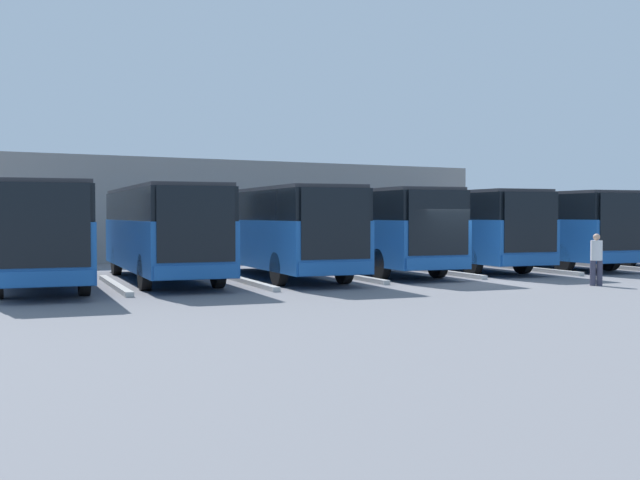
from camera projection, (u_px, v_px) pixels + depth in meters
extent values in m
plane|color=slate|center=(458.00, 283.00, 27.20)|extent=(600.00, 600.00, 0.00)
cube|color=#19519E|center=(595.00, 236.00, 38.14)|extent=(4.14, 11.12, 1.67)
cube|color=black|center=(595.00, 208.00, 38.10)|extent=(4.07, 10.95, 1.02)
cube|color=#333338|center=(595.00, 196.00, 38.08)|extent=(3.97, 10.67, 0.12)
cylinder|color=black|center=(626.00, 255.00, 34.62)|extent=(0.46, 1.14, 1.11)
cylinder|color=black|center=(568.00, 248.00, 41.72)|extent=(0.46, 1.14, 1.11)
cylinder|color=black|center=(531.00, 249.00, 40.88)|extent=(0.46, 1.14, 1.11)
cube|color=#B2B2AD|center=(590.00, 265.00, 35.72)|extent=(1.22, 6.76, 0.15)
cube|color=#19519E|center=(536.00, 238.00, 35.65)|extent=(4.14, 11.12, 1.67)
cube|color=black|center=(536.00, 208.00, 35.61)|extent=(4.07, 10.95, 1.02)
cube|color=black|center=(624.00, 222.00, 30.56)|extent=(2.26, 0.37, 2.19)
cube|color=#19519E|center=(624.00, 258.00, 30.60)|extent=(2.44, 0.42, 0.40)
cube|color=#333338|center=(536.00, 195.00, 35.59)|extent=(3.97, 10.67, 0.12)
cylinder|color=black|center=(609.00, 257.00, 32.96)|extent=(0.46, 1.14, 1.11)
cylinder|color=black|center=(564.00, 258.00, 32.13)|extent=(0.46, 1.14, 1.11)
cylinder|color=black|center=(513.00, 250.00, 39.23)|extent=(0.46, 1.14, 1.11)
cylinder|color=black|center=(473.00, 251.00, 38.39)|extent=(0.46, 1.14, 1.11)
cube|color=#B2B2AD|center=(527.00, 269.00, 33.22)|extent=(1.22, 6.76, 0.15)
cube|color=#19519E|center=(453.00, 239.00, 34.06)|extent=(4.14, 11.12, 1.67)
cube|color=black|center=(453.00, 207.00, 34.01)|extent=(4.07, 10.95, 1.02)
cube|color=black|center=(531.00, 222.00, 28.97)|extent=(2.26, 0.37, 2.19)
cube|color=#19519E|center=(531.00, 260.00, 29.01)|extent=(2.44, 0.42, 0.40)
cube|color=#333338|center=(453.00, 194.00, 34.00)|extent=(3.97, 10.67, 0.12)
cylinder|color=black|center=(523.00, 259.00, 31.37)|extent=(0.46, 1.14, 1.11)
cylinder|color=black|center=(472.00, 261.00, 30.53)|extent=(0.46, 1.14, 1.11)
cylinder|color=black|center=(437.00, 252.00, 37.63)|extent=(0.46, 1.14, 1.11)
cylinder|color=black|center=(393.00, 253.00, 36.80)|extent=(0.46, 1.14, 1.11)
cube|color=#B2B2AD|center=(437.00, 271.00, 31.63)|extent=(1.22, 6.76, 0.15)
cube|color=#19519E|center=(370.00, 240.00, 31.90)|extent=(4.14, 11.12, 1.67)
cube|color=black|center=(370.00, 207.00, 31.86)|extent=(4.07, 10.95, 1.02)
cube|color=black|center=(439.00, 223.00, 26.81)|extent=(2.26, 0.37, 2.19)
cube|color=#19519E|center=(439.00, 264.00, 26.85)|extent=(2.44, 0.42, 0.40)
cube|color=#333338|center=(370.00, 192.00, 31.84)|extent=(3.97, 10.67, 0.12)
cylinder|color=black|center=(438.00, 263.00, 29.21)|extent=(0.46, 1.14, 1.11)
cylinder|color=black|center=(381.00, 264.00, 28.37)|extent=(0.46, 1.14, 1.11)
cylinder|color=black|center=(361.00, 254.00, 35.47)|extent=(0.46, 1.14, 1.11)
cylinder|color=black|center=(313.00, 255.00, 34.64)|extent=(0.46, 1.14, 1.11)
cube|color=#B2B2AD|center=(346.00, 275.00, 29.47)|extent=(1.22, 6.76, 0.15)
cube|color=#19519E|center=(279.00, 243.00, 29.45)|extent=(4.14, 11.12, 1.67)
cube|color=black|center=(279.00, 206.00, 29.41)|extent=(4.07, 10.95, 1.02)
cube|color=black|center=(336.00, 223.00, 24.36)|extent=(2.26, 0.37, 2.19)
cube|color=#19519E|center=(336.00, 269.00, 24.40)|extent=(2.44, 0.42, 0.40)
cube|color=#333338|center=(279.00, 190.00, 29.39)|extent=(3.97, 10.67, 0.12)
cylinder|color=black|center=(344.00, 267.00, 26.76)|extent=(0.46, 1.14, 1.11)
cylinder|color=black|center=(279.00, 269.00, 25.92)|extent=(0.46, 1.14, 1.11)
cylinder|color=black|center=(280.00, 257.00, 33.02)|extent=(0.46, 1.14, 1.11)
cylinder|color=black|center=(226.00, 258.00, 32.19)|extent=(0.46, 1.14, 1.11)
cube|color=#B2B2AD|center=(245.00, 281.00, 27.02)|extent=(1.22, 6.76, 0.15)
cube|color=#19519E|center=(162.00, 244.00, 27.92)|extent=(4.14, 11.12, 1.67)
cube|color=black|center=(162.00, 206.00, 27.88)|extent=(4.07, 10.95, 1.02)
cube|color=black|center=(196.00, 224.00, 22.83)|extent=(2.26, 0.37, 2.19)
cube|color=#19519E|center=(197.00, 272.00, 22.87)|extent=(2.44, 0.42, 0.40)
cube|color=#333338|center=(162.00, 189.00, 27.86)|extent=(3.97, 10.67, 0.12)
cylinder|color=black|center=(218.00, 270.00, 25.23)|extent=(0.46, 1.14, 1.11)
cylinder|color=black|center=(145.00, 272.00, 24.40)|extent=(0.46, 1.14, 1.11)
cylinder|color=black|center=(176.00, 259.00, 31.50)|extent=(0.46, 1.14, 1.11)
cylinder|color=black|center=(116.00, 261.00, 30.66)|extent=(0.46, 1.14, 1.11)
cube|color=#B2B2AD|center=(115.00, 285.00, 25.50)|extent=(1.22, 6.76, 0.15)
cube|color=#19519E|center=(37.00, 247.00, 25.51)|extent=(4.14, 11.12, 1.67)
cube|color=black|center=(37.00, 205.00, 25.47)|extent=(4.07, 10.95, 1.02)
cube|color=black|center=(44.00, 225.00, 20.42)|extent=(2.26, 0.37, 2.19)
cube|color=#19519E|center=(45.00, 279.00, 20.46)|extent=(2.44, 0.42, 0.40)
cube|color=#333338|center=(36.00, 187.00, 25.45)|extent=(3.97, 10.67, 0.12)
cylinder|color=black|center=(84.00, 276.00, 22.82)|extent=(0.46, 1.14, 1.11)
cylinder|color=black|center=(67.00, 263.00, 29.08)|extent=(0.46, 1.14, 1.11)
cylinder|color=black|center=(0.00, 264.00, 28.25)|extent=(0.46, 1.14, 1.11)
cylinder|color=#38384C|center=(599.00, 273.00, 26.04)|extent=(0.26, 0.26, 0.82)
cylinder|color=#38384C|center=(593.00, 273.00, 26.07)|extent=(0.26, 0.26, 0.82)
cylinder|color=silver|center=(596.00, 250.00, 26.03)|extent=(0.53, 0.53, 0.65)
sphere|color=tan|center=(597.00, 237.00, 26.02)|extent=(0.22, 0.22, 0.22)
cube|color=gray|center=(211.00, 211.00, 46.43)|extent=(28.12, 11.72, 5.11)
cube|color=silver|center=(169.00, 176.00, 52.74)|extent=(28.12, 3.00, 0.24)
cylinder|color=slate|center=(293.00, 213.00, 58.65)|extent=(0.20, 0.20, 4.86)
cylinder|color=slate|center=(8.00, 213.00, 48.90)|extent=(0.20, 0.20, 4.86)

